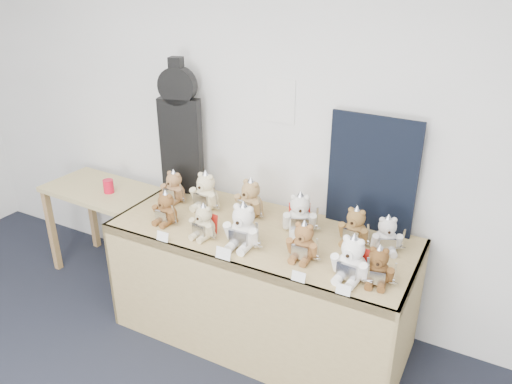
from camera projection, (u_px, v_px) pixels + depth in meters
The scene contains 22 objects.
room_shell at pixel (281, 101), 3.33m from camera, with size 6.00×6.00×6.00m.
display_table at pixel (256, 261), 3.25m from camera, with size 1.99×0.84×0.83m.
side_table at pixel (103, 202), 4.05m from camera, with size 0.95×0.56×0.78m.
guitar_case at pixel (180, 129), 3.62m from camera, with size 0.32×0.16×1.01m.
navy_board at pixel (372, 174), 3.13m from camera, with size 0.57×0.02×0.76m, color black.
red_cup at pixel (108, 186), 3.90m from camera, with size 0.08×0.08×0.11m, color red.
teddy_front_far_left at pixel (166, 209), 3.32m from camera, with size 0.20×0.17×0.25m.
teddy_front_left at pixel (204, 223), 3.15m from camera, with size 0.20×0.18×0.25m.
teddy_front_centre at pixel (243, 228), 3.03m from camera, with size 0.26×0.21×0.32m.
teddy_front_right at pixel (303, 243), 2.91m from camera, with size 0.22×0.18×0.27m.
teddy_front_far_right at pixel (352, 260), 2.71m from camera, with size 0.25×0.21×0.30m.
teddy_front_end at pixel (378, 267), 2.68m from camera, with size 0.21×0.18×0.25m.
teddy_back_left at pixel (206, 192), 3.51m from camera, with size 0.25×0.20×0.30m.
teddy_back_centre_left at pixel (250, 200), 3.41m from camera, with size 0.24×0.22×0.30m.
teddy_back_centre_right at pixel (300, 215), 3.20m from camera, with size 0.25×0.24×0.30m.
teddy_back_right at pixel (355, 228), 3.07m from camera, with size 0.22×0.19×0.27m.
teddy_back_end at pixel (387, 236), 2.99m from camera, with size 0.21×0.20×0.26m.
teddy_back_far_left at pixel (174, 188), 3.62m from camera, with size 0.21×0.17×0.26m.
entry_card_a at pixel (163, 237), 3.12m from camera, with size 0.09×0.00×0.06m, color white.
entry_card_b at pixel (223, 254), 2.93m from camera, with size 0.10×0.00×0.07m, color white.
entry_card_c at pixel (299, 277), 2.72m from camera, with size 0.08×0.00×0.06m, color white.
entry_card_d at pixel (343, 290), 2.62m from camera, with size 0.08×0.00×0.06m, color white.
Camera 1 is at (1.53, -0.47, 2.42)m, focal length 35.00 mm.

